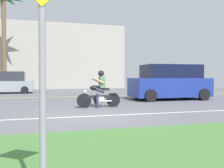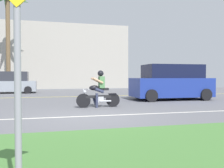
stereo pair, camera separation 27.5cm
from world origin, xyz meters
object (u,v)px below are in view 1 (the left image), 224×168
(motorcyclist, at_px, (99,92))
(parked_car_1, at_px, (6,83))
(palm_tree_0, at_px, (4,4))
(suv_nearby, at_px, (170,83))
(street_sign, at_px, (42,48))

(motorcyclist, bearing_deg, parked_car_1, 114.75)
(palm_tree_0, bearing_deg, suv_nearby, -46.65)
(motorcyclist, height_order, suv_nearby, suv_nearby)
(suv_nearby, distance_m, palm_tree_0, 15.95)
(street_sign, bearing_deg, palm_tree_0, 98.29)
(suv_nearby, bearing_deg, street_sign, -123.91)
(parked_car_1, bearing_deg, motorcyclist, -65.25)
(motorcyclist, distance_m, parked_car_1, 11.75)
(parked_car_1, distance_m, palm_tree_0, 7.12)
(motorcyclist, xyz_separation_m, suv_nearby, (4.63, 2.45, 0.29))
(motorcyclist, distance_m, palm_tree_0, 15.65)
(parked_car_1, xyz_separation_m, street_sign, (2.60, -18.55, 0.74))
(street_sign, bearing_deg, suv_nearby, 56.09)
(street_sign, bearing_deg, parked_car_1, 97.99)
(motorcyclist, xyz_separation_m, street_sign, (-2.31, -7.88, 0.86))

